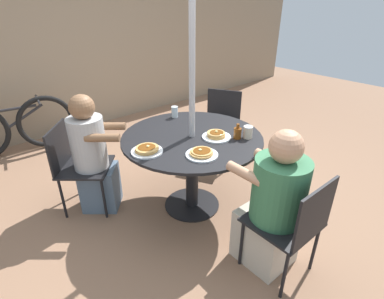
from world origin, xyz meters
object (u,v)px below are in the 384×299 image
patio_chair_north (293,222)px  bicycle (13,127)px  drinking_glass_a (175,112)px  patio_table (192,151)px  pancake_plate_a (216,136)px  syrup_bottle (238,133)px  pancake_plate_b (147,150)px  patio_chair_east (221,121)px  pancake_plate_c (202,153)px  diner_north (273,208)px  diner_south (93,158)px  coffee_cup (248,132)px  patio_chair_south (76,162)px

patio_chair_north → bicycle: (-0.96, 3.36, -0.12)m
patio_chair_north → drinking_glass_a: (0.19, 1.52, 0.32)m
patio_table → patio_chair_north: size_ratio=1.48×
pancake_plate_a → drinking_glass_a: size_ratio=2.28×
patio_table → syrup_bottle: 0.44m
patio_table → drinking_glass_a: 0.53m
pancake_plate_b → patio_chair_east: bearing=20.7°
patio_table → pancake_plate_c: pancake_plate_c is taller
drinking_glass_a → bicycle: (-1.15, 1.84, -0.44)m
patio_table → patio_chair_east: bearing=29.8°
pancake_plate_b → syrup_bottle: bearing=-21.9°
diner_north → drinking_glass_a: (0.19, 1.35, 0.30)m
diner_south → coffee_cup: diner_south is taller
pancake_plate_b → patio_chair_north: bearing=-67.4°
bicycle → syrup_bottle: bearing=-54.6°
pancake_plate_b → bicycle: size_ratio=0.17×
diner_north → diner_south: diner_south is taller
diner_south → pancake_plate_b: 0.66m
drinking_glass_a → pancake_plate_a: bearing=-93.0°
pancake_plate_c → syrup_bottle: (0.44, 0.03, 0.03)m
patio_chair_north → pancake_plate_b: patio_chair_north is taller
bicycle → pancake_plate_b: bearing=-67.6°
patio_chair_east → drinking_glass_a: drinking_glass_a is taller
pancake_plate_a → pancake_plate_b: 0.62m
bicycle → patio_table: bearing=-57.2°
patio_chair_east → syrup_bottle: 1.09m
pancake_plate_c → coffee_cup: bearing=-2.4°
coffee_cup → diner_north: bearing=-122.7°
pancake_plate_a → drinking_glass_a: drinking_glass_a is taller
patio_chair_south → diner_south: bearing=90.0°
diner_north → patio_chair_south: bearing=117.4°
pancake_plate_a → bicycle: size_ratio=0.17×
pancake_plate_a → pancake_plate_b: size_ratio=1.00×
diner_south → pancake_plate_c: bearing=69.9°
coffee_cup → bicycle: coffee_cup is taller
patio_chair_east → pancake_plate_c: bearing=97.8°
patio_chair_north → patio_chair_east: same height
patio_chair_south → diner_south: 0.17m
diner_north → diner_south: bearing=115.1°
patio_table → bicycle: size_ratio=0.84×
diner_north → bicycle: bearing=107.8°
pancake_plate_b → drinking_glass_a: bearing=35.7°
bicycle → pancake_plate_c: bearing=-63.2°
patio_chair_north → diner_north: size_ratio=0.75×
patio_chair_east → coffee_cup: (-0.58, -0.87, 0.31)m
patio_chair_south → syrup_bottle: size_ratio=6.28×
patio_chair_east → pancake_plate_b: 1.51m
pancake_plate_a → pancake_plate_c: bearing=-153.7°
patio_table → pancake_plate_c: (-0.18, -0.32, 0.17)m
patio_table → diner_north: size_ratio=1.11×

